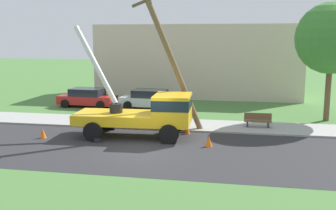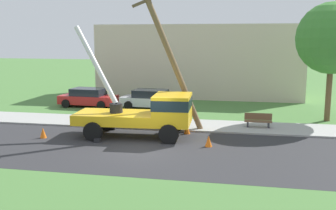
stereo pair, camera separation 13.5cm
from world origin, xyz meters
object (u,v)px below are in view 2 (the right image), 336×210
Objects in this scene: leaning_utility_pole at (171,56)px; parked_sedan_red at (88,97)px; traffic_cone_ahead at (209,141)px; roadside_tree_near at (332,38)px; park_bench at (258,121)px; parked_sedan_silver at (151,99)px; utility_truck at (149,111)px; traffic_cone_behind at (43,133)px; traffic_cone_curbside at (187,129)px.

leaning_utility_pole is 1.87× the size of parked_sedan_red.
traffic_cone_ahead is 11.43m from roadside_tree_near.
parked_sedan_red is 17.87m from roadside_tree_near.
park_bench is at bearing 18.90° from leaning_utility_pole.
parked_sedan_silver is at bearing 169.91° from roadside_tree_near.
parked_sedan_silver is (-2.84, 6.97, -3.59)m from leaning_utility_pole.
traffic_cone_behind is (-5.51, -1.28, -1.13)m from utility_truck.
traffic_cone_curbside is 0.12× the size of parked_sedan_silver.
utility_truck is 1.53× the size of parked_sedan_red.
parked_sedan_red is at bearing 140.45° from traffic_cone_curbside.
traffic_cone_behind is at bearing -162.31° from traffic_cone_curbside.
utility_truck is at bearing -50.62° from parked_sedan_red.
leaning_utility_pole is 1.87× the size of parked_sedan_silver.
traffic_cone_curbside is (1.93, 1.09, -1.13)m from utility_truck.
traffic_cone_behind is at bearing -166.91° from utility_truck.
parked_sedan_red is (-1.34, 9.63, 0.43)m from traffic_cone_behind.
park_bench is at bearing 27.85° from traffic_cone_curbside.
roadside_tree_near is at bearing -6.90° from parked_sedan_red.
parked_sedan_red is 0.60× the size of roadside_tree_near.
utility_truck is at bearing -151.62° from park_bench.
traffic_cone_curbside is (1.01, -0.39, -4.02)m from leaning_utility_pole.
utility_truck is 8.69m from parked_sedan_silver.
leaning_utility_pole reaches higher than traffic_cone_curbside.
traffic_cone_behind is 9.73m from parked_sedan_red.
roadside_tree_near is (6.95, 7.58, 4.98)m from traffic_cone_ahead.
traffic_cone_behind is 0.07× the size of roadside_tree_near.
traffic_cone_curbside is 0.07× the size of roadside_tree_near.
parked_sedan_silver is at bearing 117.64° from traffic_cone_curbside.
utility_truck reaches higher than traffic_cone_behind.
park_bench is (11.38, 4.45, 0.18)m from traffic_cone_behind.
leaning_utility_pole is at bearing 57.92° from utility_truck.
leaning_utility_pole is at bearing 23.21° from traffic_cone_behind.
traffic_cone_curbside is at bearing 120.66° from traffic_cone_ahead.
leaning_utility_pole is at bearing -161.10° from park_bench.
leaning_utility_pole is 6.48m from park_bench.
utility_truck is at bearing -122.08° from leaning_utility_pole.
traffic_cone_ahead is at bearing -132.52° from roadside_tree_near.
parked_sedan_red is (-10.21, 9.66, 0.43)m from traffic_cone_ahead.
utility_truck reaches higher than parked_sedan_red.
parked_sedan_silver is (4.94, 0.10, 0.00)m from parked_sedan_red.
traffic_cone_behind is at bearing 179.82° from traffic_cone_ahead.
utility_truck is 12.28× the size of traffic_cone_behind.
parked_sedan_red is at bearing 97.93° from traffic_cone_behind.
parked_sedan_red is 13.74m from park_bench.
utility_truck is 2.49m from traffic_cone_curbside.
park_bench is (3.94, 2.08, 0.18)m from traffic_cone_curbside.
traffic_cone_behind is 10.38m from parked_sedan_silver.
traffic_cone_curbside is at bearing -148.27° from roadside_tree_near.
roadside_tree_near is at bearing 47.48° from traffic_cone_ahead.
traffic_cone_curbside is at bearing -152.15° from park_bench.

